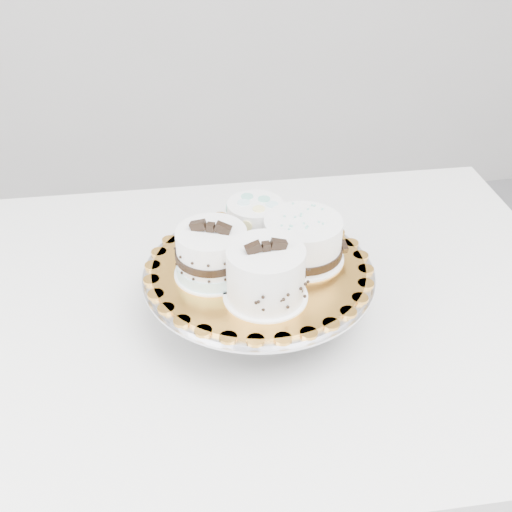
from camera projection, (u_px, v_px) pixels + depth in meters
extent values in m
cube|color=white|center=(220.00, 315.00, 1.08)|extent=(1.29, 0.89, 0.04)
cube|color=white|center=(432.00, 314.00, 1.66)|extent=(0.05, 0.05, 0.71)
cylinder|color=gray|center=(259.00, 314.00, 1.04)|extent=(0.16, 0.16, 0.01)
cylinder|color=gray|center=(259.00, 296.00, 1.02)|extent=(0.11, 0.11, 0.09)
cylinder|color=silver|center=(259.00, 271.00, 0.99)|extent=(0.35, 0.35, 0.01)
cylinder|color=silver|center=(259.00, 273.00, 0.99)|extent=(0.36, 0.36, 0.00)
cylinder|color=orange|center=(259.00, 268.00, 0.99)|extent=(0.42, 0.42, 0.00)
cylinder|color=white|center=(265.00, 295.00, 0.92)|extent=(0.12, 0.12, 0.00)
cylinder|color=white|center=(266.00, 273.00, 0.90)|extent=(0.12, 0.12, 0.08)
cylinder|color=white|center=(213.00, 273.00, 0.97)|extent=(0.12, 0.12, 0.00)
cylinder|color=white|center=(212.00, 252.00, 0.95)|extent=(0.14, 0.14, 0.07)
cylinder|color=silver|center=(213.00, 267.00, 0.96)|extent=(0.11, 0.11, 0.02)
cylinder|color=black|center=(212.00, 253.00, 0.95)|extent=(0.11, 0.11, 0.01)
cylinder|color=white|center=(255.00, 237.00, 1.05)|extent=(0.10, 0.10, 0.00)
cylinder|color=white|center=(255.00, 220.00, 1.03)|extent=(0.12, 0.12, 0.06)
cylinder|color=white|center=(302.00, 257.00, 1.00)|extent=(0.13, 0.13, 0.00)
cylinder|color=white|center=(303.00, 239.00, 0.98)|extent=(0.13, 0.13, 0.07)
cylinder|color=black|center=(302.00, 249.00, 1.00)|extent=(0.13, 0.13, 0.01)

